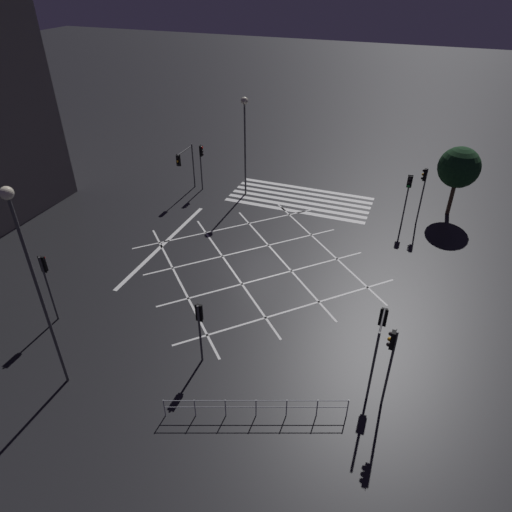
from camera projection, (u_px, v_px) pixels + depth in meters
name	position (u px, v px, depth m)	size (l,w,h in m)	color
ground_plane	(256.00, 263.00, 30.72)	(200.00, 200.00, 0.00)	black
road_markings	(281.00, 218.00, 36.12)	(17.85, 21.91, 0.01)	silver
traffic_light_nw_cross	(379.00, 336.00, 20.50)	(0.36, 2.09, 4.11)	#424244
traffic_light_median_north	(200.00, 321.00, 22.02)	(0.36, 0.39, 3.57)	#424244
traffic_light_sw_main	(423.00, 185.00, 33.57)	(0.39, 0.36, 4.55)	#424244
traffic_light_nw_main	(390.00, 354.00, 19.35)	(0.39, 0.36, 4.46)	#424244
traffic_light_sw_cross	(408.00, 190.00, 33.75)	(0.36, 0.39, 4.04)	#424244
traffic_light_ne_cross	(46.00, 275.00, 24.43)	(0.36, 0.39, 4.21)	#424244
traffic_light_se_main	(201.00, 158.00, 38.99)	(0.39, 0.36, 4.06)	#424244
traffic_light_se_cross	(185.00, 161.00, 38.34)	(0.36, 2.71, 3.97)	#424244
street_lamp_east	(28.00, 259.00, 18.36)	(0.52, 0.52, 10.27)	#424244
street_lamp_west	(245.00, 123.00, 36.46)	(0.58, 0.58, 8.24)	#424244
street_tree_near	(459.00, 168.00, 34.59)	(3.13, 3.13, 5.51)	#473323
pedestrian_railing	(256.00, 406.00, 20.14)	(7.65, 2.95, 1.05)	#9EA0A5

